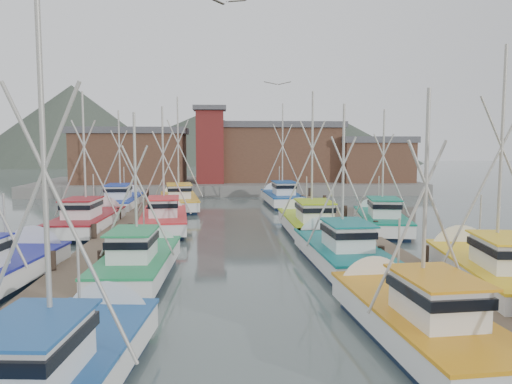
{
  "coord_description": "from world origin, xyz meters",
  "views": [
    {
      "loc": [
        -1.06,
        -22.94,
        5.69
      ],
      "look_at": [
        1.28,
        8.25,
        2.6
      ],
      "focal_mm": 35.0,
      "sensor_mm": 36.0,
      "label": 1
    }
  ],
  "objects": [
    {
      "name": "boat_14",
      "position": [
        -9.36,
        20.44,
        0.68
      ],
      "size": [
        3.79,
        9.19,
        9.17
      ],
      "rotation": [
        0.0,
        0.0,
        -0.0
      ],
      "color": "#101E36",
      "rests_on": "ground"
    },
    {
      "name": "boat_10",
      "position": [
        -9.45,
        9.9,
        0.69
      ],
      "size": [
        3.99,
        9.48,
        9.69
      ],
      "rotation": [
        0.0,
        0.0,
        -0.04
      ],
      "color": "#101E36",
      "rests_on": "ground"
    },
    {
      "name": "boat_12",
      "position": [
        -4.57,
        20.67,
        0.69
      ],
      "size": [
        4.14,
        9.87,
        10.41
      ],
      "rotation": [
        0.0,
        0.0,
        0.11
      ],
      "color": "#101E36",
      "rests_on": "ground"
    },
    {
      "name": "boat_0",
      "position": [
        -4.54,
        -11.85,
        0.68
      ],
      "size": [
        3.7,
        8.83,
        9.35
      ],
      "rotation": [
        0.0,
        0.0,
        -0.1
      ],
      "color": "#101E36",
      "rests_on": "ground"
    },
    {
      "name": "boat_13",
      "position": [
        4.67,
        22.51,
        0.68
      ],
      "size": [
        3.96,
        9.12,
        9.96
      ],
      "rotation": [
        0.0,
        0.0,
        0.04
      ],
      "color": "#101E36",
      "rests_on": "ground"
    },
    {
      "name": "boat_7",
      "position": [
        9.66,
        -4.16,
        0.69
      ],
      "size": [
        4.08,
        9.52,
        10.13
      ],
      "rotation": [
        0.0,
        0.0,
        -0.13
      ],
      "color": "#101E36",
      "rests_on": "ground"
    },
    {
      "name": "lookout_tower",
      "position": [
        -2.0,
        33.0,
        5.55
      ],
      "size": [
        3.6,
        3.6,
        8.5
      ],
      "color": "maroon",
      "rests_on": "quay"
    },
    {
      "name": "boat_5",
      "position": [
        4.46,
        -0.38,
        0.68
      ],
      "size": [
        3.32,
        8.96,
        8.15
      ],
      "rotation": [
        0.0,
        0.0,
        0.04
      ],
      "color": "#101E36",
      "rests_on": "ground"
    },
    {
      "name": "distant_hills",
      "position": [
        -12.76,
        122.59,
        0.0
      ],
      "size": [
        175.0,
        140.0,
        42.0
      ],
      "color": "#404B3E",
      "rests_on": "ground"
    },
    {
      "name": "boat_9",
      "position": [
        4.58,
        7.58,
        0.68
      ],
      "size": [
        3.87,
        9.52,
        9.61
      ],
      "rotation": [
        0.0,
        0.0,
        0.0
      ],
      "color": "#101E36",
      "rests_on": "ground"
    },
    {
      "name": "gull_near",
      "position": [
        -0.73,
        -4.24,
        10.8
      ],
      "size": [
        1.5,
        0.66,
        0.24
      ],
      "rotation": [
        0.0,
        0.0,
        0.54
      ],
      "color": "gray",
      "rests_on": "ground"
    },
    {
      "name": "quay",
      "position": [
        0.0,
        37.0,
        0.6
      ],
      "size": [
        44.0,
        16.0,
        1.2
      ],
      "primitive_type": "cube",
      "color": "slate",
      "rests_on": "ground"
    },
    {
      "name": "shed_center",
      "position": [
        6.0,
        37.0,
        4.69
      ],
      "size": [
        14.84,
        9.54,
        6.9
      ],
      "color": "brown",
      "rests_on": "quay"
    },
    {
      "name": "boat_1",
      "position": [
        4.48,
        -9.25,
        0.68
      ],
      "size": [
        3.21,
        8.69,
        7.84
      ],
      "rotation": [
        0.0,
        0.0,
        0.07
      ],
      "color": "#101E36",
      "rests_on": "ground"
    },
    {
      "name": "ground",
      "position": [
        0.0,
        0.0,
        0.0
      ],
      "size": [
        260.0,
        260.0,
        0.0
      ],
      "primitive_type": "plane",
      "color": "#51615C",
      "rests_on": "ground"
    },
    {
      "name": "shed_left",
      "position": [
        -11.0,
        35.0,
        4.34
      ],
      "size": [
        12.72,
        8.48,
        6.2
      ],
      "color": "brown",
      "rests_on": "quay"
    },
    {
      "name": "boat_4",
      "position": [
        -4.4,
        -1.83,
        0.68
      ],
      "size": [
        3.07,
        8.43,
        7.57
      ],
      "rotation": [
        0.0,
        0.0,
        -0.04
      ],
      "color": "#101E36",
      "rests_on": "ground"
    },
    {
      "name": "gull_far",
      "position": [
        2.3,
        5.58,
        9.03
      ],
      "size": [
        1.55,
        0.63,
        0.24
      ],
      "rotation": [
        0.0,
        0.0,
        -0.13
      ],
      "color": "gray",
      "rests_on": "ground"
    },
    {
      "name": "shed_right",
      "position": [
        17.0,
        34.0,
        3.84
      ],
      "size": [
        8.48,
        6.36,
        5.2
      ],
      "color": "brown",
      "rests_on": "quay"
    },
    {
      "name": "dock_right",
      "position": [
        7.0,
        4.04,
        0.21
      ],
      "size": [
        2.3,
        46.0,
        1.5
      ],
      "color": "brown",
      "rests_on": "ground"
    },
    {
      "name": "boat_11",
      "position": [
        9.45,
        8.59,
        0.68
      ],
      "size": [
        4.09,
        8.98,
        8.51
      ],
      "rotation": [
        0.0,
        0.0,
        -0.17
      ],
      "color": "#101E36",
      "rests_on": "ground"
    },
    {
      "name": "boat_8",
      "position": [
        -4.67,
        10.14,
        0.68
      ],
      "size": [
        3.55,
        9.28,
        8.78
      ],
      "rotation": [
        0.0,
        0.0,
        0.08
      ],
      "color": "#101E36",
      "rests_on": "ground"
    },
    {
      "name": "dock_left",
      "position": [
        -7.0,
        4.04,
        0.21
      ],
      "size": [
        2.3,
        46.0,
        1.5
      ],
      "color": "brown",
      "rests_on": "ground"
    }
  ]
}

